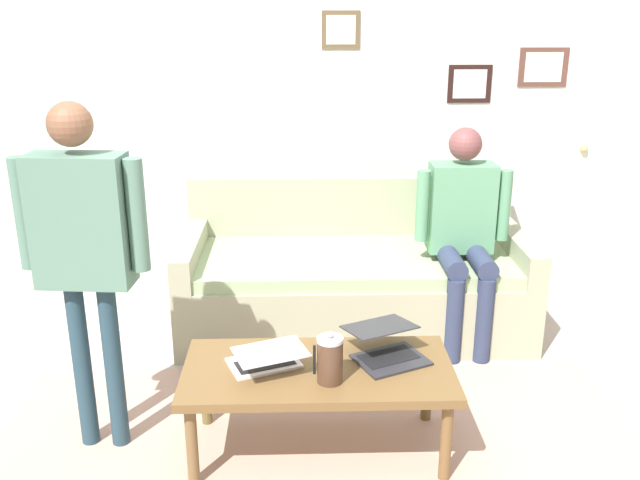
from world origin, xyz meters
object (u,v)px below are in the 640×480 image
object	(u,v)px
interior_door	(627,146)
laptop_left	(387,348)
couch	(353,280)
person_seated	(463,225)
coffee_table	(318,377)
person_standing	(83,237)
laptop_center	(266,359)
french_press	(331,360)

from	to	relation	value
interior_door	laptop_left	world-z (taller)	interior_door
couch	laptop_left	world-z (taller)	couch
interior_door	laptop_left	distance (m)	2.63
interior_door	person_seated	bearing A→B (deg)	31.82
interior_door	coffee_table	world-z (taller)	interior_door
couch	person_standing	size ratio (longest dim) A/B	1.33
coffee_table	person_seated	world-z (taller)	person_seated
laptop_center	french_press	distance (m)	0.31
couch	person_standing	distance (m)	1.89
person_standing	laptop_left	bearing A→B (deg)	179.75
french_press	laptop_left	bearing A→B (deg)	-142.36
laptop_left	person_seated	world-z (taller)	person_seated
couch	laptop_center	size ratio (longest dim) A/B	5.41
interior_door	person_standing	xyz separation A→B (m)	(3.14, 1.80, -0.01)
couch	french_press	world-z (taller)	couch
couch	person_standing	xyz separation A→B (m)	(1.24, 1.23, 0.71)
laptop_center	coffee_table	bearing A→B (deg)	179.02
interior_door	coffee_table	size ratio (longest dim) A/B	1.72
interior_door	couch	distance (m)	2.11
interior_door	coffee_table	bearing A→B (deg)	41.22
laptop_left	french_press	size ratio (longest dim) A/B	1.84
coffee_table	person_standing	bearing A→B (deg)	-5.01
laptop_center	person_standing	xyz separation A→B (m)	(0.76, -0.08, 0.55)
coffee_table	laptop_center	size ratio (longest dim) A/B	3.07
french_press	person_seated	distance (m)	1.48
laptop_left	laptop_center	xyz separation A→B (m)	(0.54, 0.08, -0.01)
couch	french_press	bearing A→B (deg)	81.86
laptop_center	french_press	size ratio (longest dim) A/B	1.66
laptop_left	person_standing	xyz separation A→B (m)	(1.30, -0.01, 0.54)
laptop_left	couch	bearing A→B (deg)	-87.43
person_seated	person_standing	bearing A→B (deg)	28.36
laptop_center	person_seated	world-z (taller)	person_seated
laptop_left	laptop_center	world-z (taller)	laptop_left
coffee_table	person_standing	size ratio (longest dim) A/B	0.75
person_seated	coffee_table	bearing A→B (deg)	51.37
laptop_center	french_press	xyz separation A→B (m)	(-0.28, 0.12, 0.06)
couch	person_seated	xyz separation A→B (m)	(-0.62, 0.23, 0.43)
coffee_table	person_seated	bearing A→B (deg)	-128.63
interior_door	person_standing	distance (m)	3.62
couch	laptop_center	bearing A→B (deg)	69.79
person_seated	laptop_left	bearing A→B (deg)	60.97
coffee_table	french_press	size ratio (longest dim) A/B	5.10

